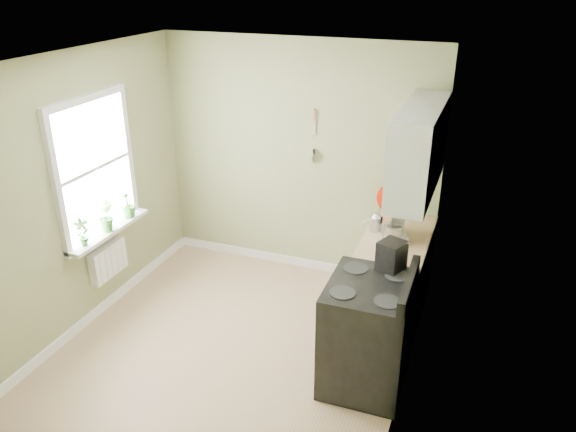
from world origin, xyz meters
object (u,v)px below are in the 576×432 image
(kettle, at_px, (375,222))
(coffee_maker, at_px, (391,260))
(stove, at_px, (368,333))
(stand_mixer, at_px, (396,221))

(kettle, distance_m, coffee_maker, 0.91)
(kettle, relative_size, coffee_maker, 0.58)
(stove, distance_m, kettle, 1.28)
(stove, relative_size, coffee_maker, 3.29)
(kettle, xyz_separation_m, coffee_maker, (0.32, -0.85, 0.06))
(stove, distance_m, stand_mixer, 1.22)
(stove, xyz_separation_m, stand_mixer, (-0.01, 1.06, 0.60))
(kettle, bearing_deg, stove, -78.81)
(stove, height_order, coffee_maker, coffee_maker)
(stand_mixer, xyz_separation_m, coffee_maker, (0.10, -0.75, -0.03))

